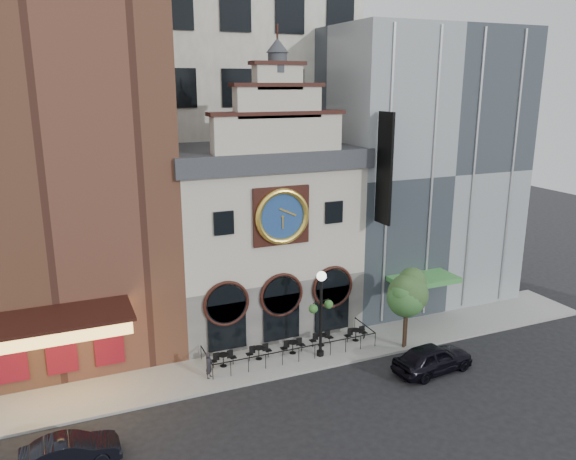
# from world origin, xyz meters

# --- Properties ---
(ground) EXTENTS (120.00, 120.00, 0.00)m
(ground) POSITION_xyz_m (0.00, 0.00, 0.00)
(ground) COLOR black
(ground) RESTS_ON ground
(sidewalk) EXTENTS (44.00, 5.00, 0.15)m
(sidewalk) POSITION_xyz_m (0.00, 2.50, 0.07)
(sidewalk) COLOR gray
(sidewalk) RESTS_ON ground
(clock_building) EXTENTS (12.60, 8.78, 18.65)m
(clock_building) POSITION_xyz_m (0.00, 7.82, 6.69)
(clock_building) COLOR #605E5B
(clock_building) RESTS_ON ground
(theater_building) EXTENTS (14.00, 15.60, 25.00)m
(theater_building) POSITION_xyz_m (-13.00, 9.96, 12.60)
(theater_building) COLOR brown
(theater_building) RESTS_ON ground
(retail_building) EXTENTS (14.00, 14.40, 20.00)m
(retail_building) POSITION_xyz_m (12.99, 9.99, 10.14)
(retail_building) COLOR gray
(retail_building) RESTS_ON ground
(office_tower) EXTENTS (20.00, 16.00, 40.00)m
(office_tower) POSITION_xyz_m (0.00, 20.00, 20.00)
(office_tower) COLOR silver
(office_tower) RESTS_ON ground
(cafe_railing) EXTENTS (10.60, 2.60, 0.90)m
(cafe_railing) POSITION_xyz_m (0.00, 2.50, 0.60)
(cafe_railing) COLOR black
(cafe_railing) RESTS_ON sidewalk
(bistro_0) EXTENTS (1.58, 0.68, 0.90)m
(bistro_0) POSITION_xyz_m (-4.31, 2.45, 0.61)
(bistro_0) COLOR black
(bistro_0) RESTS_ON sidewalk
(bistro_1) EXTENTS (1.58, 0.68, 0.90)m
(bistro_1) POSITION_xyz_m (-2.08, 2.47, 0.61)
(bistro_1) COLOR black
(bistro_1) RESTS_ON sidewalk
(bistro_2) EXTENTS (1.58, 0.68, 0.90)m
(bistro_2) POSITION_xyz_m (0.11, 2.35, 0.61)
(bistro_2) COLOR black
(bistro_2) RESTS_ON sidewalk
(bistro_3) EXTENTS (1.58, 0.68, 0.90)m
(bistro_3) POSITION_xyz_m (2.20, 2.62, 0.61)
(bistro_3) COLOR black
(bistro_3) RESTS_ON sidewalk
(bistro_4) EXTENTS (1.58, 0.68, 0.90)m
(bistro_4) POSITION_xyz_m (4.56, 2.37, 0.61)
(bistro_4) COLOR black
(bistro_4) RESTS_ON sidewalk
(car_right) EXTENTS (5.16, 2.50, 1.70)m
(car_right) POSITION_xyz_m (6.81, -2.65, 0.85)
(car_right) COLOR black
(car_right) RESTS_ON ground
(car_left) EXTENTS (4.22, 1.53, 1.38)m
(car_left) POSITION_xyz_m (-12.97, -3.28, 0.69)
(car_left) COLOR black
(car_left) RESTS_ON ground
(pedestrian) EXTENTS (0.63, 0.65, 1.50)m
(pedestrian) POSITION_xyz_m (-5.42, 1.49, 0.90)
(pedestrian) COLOR black
(pedestrian) RESTS_ON sidewalk
(lamppost) EXTENTS (1.71, 0.82, 5.43)m
(lamppost) POSITION_xyz_m (1.55, 1.44, 3.51)
(lamppost) COLOR black
(lamppost) RESTS_ON sidewalk
(tree_left) EXTENTS (2.62, 2.53, 5.05)m
(tree_left) POSITION_xyz_m (7.12, 0.53, 3.86)
(tree_left) COLOR #382619
(tree_left) RESTS_ON sidewalk
(tree_right) EXTENTS (2.47, 2.38, 4.76)m
(tree_right) POSITION_xyz_m (6.94, 0.43, 3.64)
(tree_right) COLOR #382619
(tree_right) RESTS_ON sidewalk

